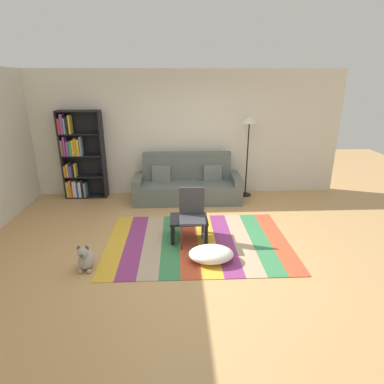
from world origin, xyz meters
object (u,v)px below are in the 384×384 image
standing_lamp (249,130)px  folding_chair (192,212)px  pouf (211,254)px  bookshelf (78,158)px  tv_remote (193,219)px  couch (187,185)px  dog (86,259)px  coffee_table (189,222)px

standing_lamp → folding_chair: bearing=-121.3°
standing_lamp → folding_chair: 2.68m
pouf → standing_lamp: (1.06, 2.74, 1.35)m
bookshelf → folding_chair: (2.36, -2.22, -0.36)m
tv_remote → folding_chair: 0.17m
couch → pouf: bearing=-84.1°
dog → tv_remote: bearing=27.0°
coffee_table → folding_chair: folding_chair is taller
bookshelf → dog: size_ratio=4.75×
couch → dog: (-1.48, -2.64, -0.18)m
bookshelf → dog: (0.86, -2.92, -0.74)m
couch → dog: bearing=-119.4°
pouf → standing_lamp: size_ratio=0.37×
dog → tv_remote: 1.72m
pouf → dog: (-1.75, -0.11, 0.04)m
couch → coffee_table: couch is taller
couch → folding_chair: (0.01, -1.94, 0.20)m
bookshelf → standing_lamp: bearing=-1.1°
bookshelf → coffee_table: bookshelf is taller
coffee_table → standing_lamp: standing_lamp is taller
couch → coffee_table: 1.82m
pouf → tv_remote: bearing=108.5°
couch → pouf: couch is taller
couch → folding_chair: 1.95m
bookshelf → coffee_table: 3.18m
pouf → dog: bearing=-176.4°
bookshelf → standing_lamp: 3.71m
folding_chair → standing_lamp: bearing=117.5°
coffee_table → pouf: size_ratio=0.93×
pouf → bookshelf: bearing=132.9°
bookshelf → folding_chair: 3.26m
bookshelf → dog: bookshelf is taller
dog → standing_lamp: 4.21m
bookshelf → tv_remote: size_ratio=12.58×
coffee_table → standing_lamp: (1.36, 2.03, 1.17)m
dog → couch: bearing=60.6°
couch → dog: 3.03m
bookshelf → pouf: bookshelf is taller
standing_lamp → pouf: bearing=-111.2°
couch → tv_remote: couch is taller
bookshelf → folding_chair: bearing=-43.3°
couch → standing_lamp: bearing=9.1°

